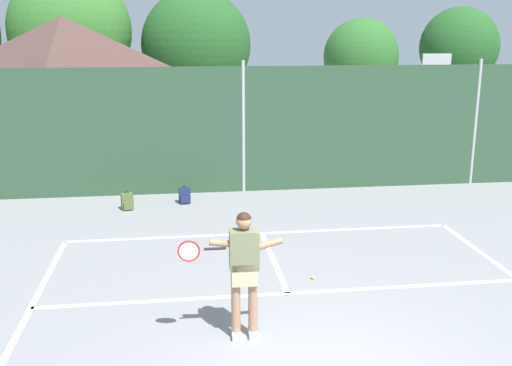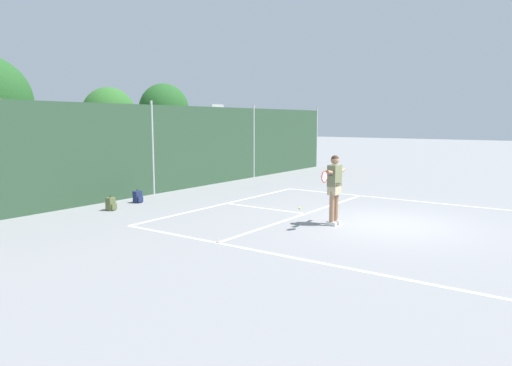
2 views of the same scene
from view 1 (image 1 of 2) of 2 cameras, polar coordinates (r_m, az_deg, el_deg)
court_markings at (r=8.41m, az=5.44°, el=-15.74°), size 8.30×11.10×0.01m
chainlink_fence at (r=15.72m, az=-1.22°, el=5.11°), size 26.09×0.09×3.48m
basketball_hoop at (r=19.13m, az=16.72°, el=8.12°), size 0.90×0.67×3.55m
clubhouse_building at (r=20.74m, az=-17.82°, el=8.82°), size 5.97×5.71×4.68m
treeline_backdrop at (r=26.50m, az=-11.85°, el=13.42°), size 27.06×4.60×6.77m
tennis_player at (r=8.21m, az=-1.24°, el=-7.80°), size 1.44×0.27×1.85m
tennis_ball at (r=10.54m, az=5.51°, el=-9.03°), size 0.07×0.07×0.07m
backpack_olive at (r=14.69m, az=-12.28°, el=-1.79°), size 0.32×0.30×0.46m
backpack_navy at (r=15.00m, az=-6.89°, el=-1.23°), size 0.30×0.26×0.46m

